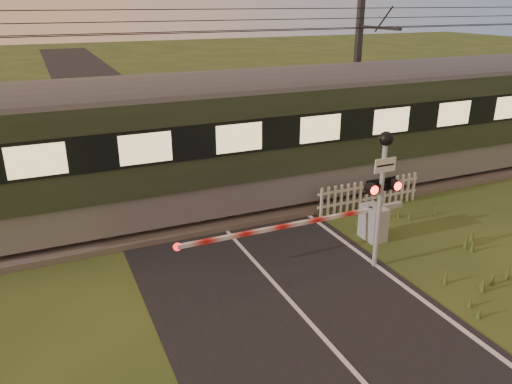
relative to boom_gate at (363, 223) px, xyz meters
name	(u,v)px	position (x,y,z in m)	size (l,w,h in m)	color
ground	(309,322)	(-3.26, -2.73, -0.56)	(160.00, 160.00, 0.00)	#2A431A
road	(315,328)	(-3.25, -2.97, -0.55)	(6.00, 140.00, 0.03)	black
track_bed	(208,209)	(-3.26, 3.77, -0.49)	(140.00, 3.40, 0.39)	#47423D
overhead_wires	(201,23)	(-3.26, 3.77, 5.16)	(120.00, 0.62, 0.62)	black
boom_gate	(363,223)	(0.00, 0.00, 0.00)	(6.63, 0.76, 1.01)	gray
crossing_signal	(383,177)	(-0.56, -1.32, 1.86)	(0.89, 0.36, 3.51)	gray
picket_fence	(369,194)	(1.57, 1.87, -0.07)	(3.82, 0.08, 0.98)	silver
catenary_mast	(357,78)	(3.69, 5.99, 2.97)	(0.21, 2.46, 6.78)	#2D2D30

